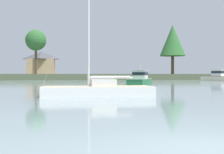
% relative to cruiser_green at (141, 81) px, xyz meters
% --- Properties ---
extents(ground_plane, '(407.94, 407.94, 0.00)m').
position_rel_cruiser_green_xyz_m(ground_plane, '(-5.89, -39.76, -0.47)').
color(ground_plane, gray).
extents(far_shore_bank, '(183.57, 42.92, 1.64)m').
position_rel_cruiser_green_xyz_m(far_shore_bank, '(-5.89, 60.48, 0.35)').
color(far_shore_bank, '#4C563D').
rests_on(far_shore_bank, ground).
extents(cruiser_green, '(4.86, 7.53, 4.13)m').
position_rel_cruiser_green_xyz_m(cruiser_green, '(0.00, 0.00, 0.00)').
color(cruiser_green, '#236B3D').
rests_on(cruiser_green, ground).
extents(sailboat_white, '(7.41, 2.66, 9.27)m').
position_rel_cruiser_green_xyz_m(sailboat_white, '(-7.45, -24.85, -0.27)').
color(sailboat_white, white).
rests_on(sailboat_white, ground).
extents(cruiser_cream, '(6.90, 9.03, 5.33)m').
position_rel_cruiser_green_xyz_m(cruiser_cream, '(24.31, 27.66, 0.15)').
color(cruiser_cream, beige).
rests_on(cruiser_cream, ground).
extents(shore_tree_inland_a, '(5.79, 5.79, 12.26)m').
position_rel_cruiser_green_xyz_m(shore_tree_inland_a, '(-21.18, 45.26, 10.44)').
color(shore_tree_inland_a, brown).
rests_on(shore_tree_inland_a, far_shore_bank).
extents(shore_tree_far_right, '(7.61, 7.61, 14.70)m').
position_rel_cruiser_green_xyz_m(shore_tree_far_right, '(18.57, 48.21, 11.14)').
color(shore_tree_far_right, brown).
rests_on(shore_tree_far_right, far_shore_bank).
extents(cottage_near_water, '(9.54, 8.79, 7.67)m').
position_rel_cruiser_green_xyz_m(cottage_near_water, '(-22.16, 65.48, 5.13)').
color(cottage_near_water, tan).
rests_on(cottage_near_water, far_shore_bank).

